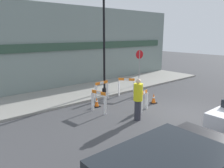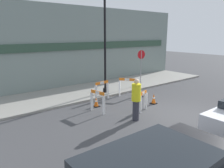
% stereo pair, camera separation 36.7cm
% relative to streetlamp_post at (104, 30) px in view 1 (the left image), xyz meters
% --- Properties ---
extents(ground_plane, '(60.00, 60.00, 0.00)m').
position_rel_streetlamp_post_xyz_m(ground_plane, '(0.55, -5.22, -3.82)').
color(ground_plane, '#424244').
extents(sidewalk_slab, '(18.00, 3.63, 0.12)m').
position_rel_streetlamp_post_xyz_m(sidewalk_slab, '(0.55, 1.10, -3.76)').
color(sidewalk_slab, gray).
rests_on(sidewalk_slab, ground_plane).
extents(storefront_facade, '(18.00, 0.22, 5.50)m').
position_rel_streetlamp_post_xyz_m(storefront_facade, '(0.55, 2.98, -1.07)').
color(storefront_facade, gray).
rests_on(storefront_facade, ground_plane).
extents(streetlamp_post, '(0.44, 0.44, 5.82)m').
position_rel_streetlamp_post_xyz_m(streetlamp_post, '(0.00, 0.00, 0.00)').
color(streetlamp_post, black).
rests_on(streetlamp_post, sidewalk_slab).
extents(stop_sign, '(0.59, 0.14, 2.41)m').
position_rel_streetlamp_post_xyz_m(stop_sign, '(3.19, 0.10, -2.09)').
color(stop_sign, gray).
rests_on(stop_sign, sidewalk_slab).
extents(barricade_0, '(0.97, 0.26, 1.05)m').
position_rel_streetlamp_post_xyz_m(barricade_0, '(-0.88, -0.87, -3.24)').
color(barricade_0, white).
rests_on(barricade_0, ground_plane).
extents(barricade_1, '(0.26, 0.90, 1.04)m').
position_rel_streetlamp_post_xyz_m(barricade_1, '(-2.21, -2.37, -3.25)').
color(barricade_1, white).
rests_on(barricade_1, ground_plane).
extents(barricade_2, '(0.71, 0.34, 0.97)m').
position_rel_streetlamp_post_xyz_m(barricade_2, '(-0.41, -3.57, -3.31)').
color(barricade_2, white).
rests_on(barricade_2, ground_plane).
extents(barricade_3, '(0.68, 0.84, 1.10)m').
position_rel_streetlamp_post_xyz_m(barricade_3, '(0.66, -1.25, -3.22)').
color(barricade_3, white).
rests_on(barricade_3, ground_plane).
extents(traffic_cone_0, '(0.30, 0.30, 0.51)m').
position_rel_streetlamp_post_xyz_m(traffic_cone_0, '(-1.82, -1.66, -3.58)').
color(traffic_cone_0, black).
rests_on(traffic_cone_0, ground_plane).
extents(traffic_cone_1, '(0.30, 0.30, 0.64)m').
position_rel_streetlamp_post_xyz_m(traffic_cone_1, '(1.21, -1.80, -3.51)').
color(traffic_cone_1, black).
rests_on(traffic_cone_1, ground_plane).
extents(traffic_cone_2, '(0.30, 0.30, 0.56)m').
position_rel_streetlamp_post_xyz_m(traffic_cone_2, '(0.85, -3.16, -3.55)').
color(traffic_cone_2, black).
rests_on(traffic_cone_2, ground_plane).
extents(person_worker, '(0.50, 0.50, 1.82)m').
position_rel_streetlamp_post_xyz_m(person_worker, '(-1.50, -4.19, -2.85)').
color(person_worker, '#33333D').
rests_on(person_worker, ground_plane).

